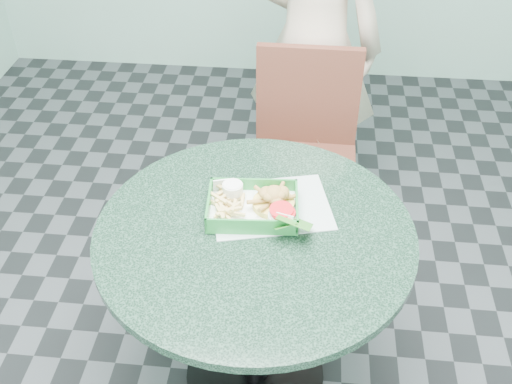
# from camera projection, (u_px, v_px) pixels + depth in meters

# --- Properties ---
(floor) EXTENTS (4.00, 5.00, 0.02)m
(floor) POSITION_uv_depth(u_px,v_px,m) (255.00, 375.00, 2.32)
(floor) COLOR #303335
(floor) RESTS_ON ground
(cafe_table) EXTENTS (0.99, 0.99, 0.75)m
(cafe_table) POSITION_uv_depth(u_px,v_px,m) (255.00, 272.00, 1.95)
(cafe_table) COLOR black
(cafe_table) RESTS_ON floor
(dining_chair) EXTENTS (0.45, 0.45, 0.93)m
(dining_chair) POSITION_uv_depth(u_px,v_px,m) (305.00, 142.00, 2.61)
(dining_chair) COLOR #322212
(dining_chair) RESTS_ON floor
(diner_person) EXTENTS (0.78, 0.60, 1.90)m
(diner_person) POSITION_uv_depth(u_px,v_px,m) (314.00, 23.00, 2.58)
(diner_person) COLOR beige
(diner_person) RESTS_ON floor
(placemat) EXTENTS (0.43, 0.36, 0.00)m
(placemat) POSITION_uv_depth(u_px,v_px,m) (271.00, 211.00, 1.93)
(placemat) COLOR #B0C2C0
(placemat) RESTS_ON cafe_table
(food_basket) EXTENTS (0.28, 0.21, 0.06)m
(food_basket) POSITION_uv_depth(u_px,v_px,m) (253.00, 214.00, 1.89)
(food_basket) COLOR #218335
(food_basket) RESTS_ON placemat
(crab_sandwich) EXTENTS (0.13, 0.13, 0.08)m
(crab_sandwich) POSITION_uv_depth(u_px,v_px,m) (274.00, 203.00, 1.88)
(crab_sandwich) COLOR gold
(crab_sandwich) RESTS_ON food_basket
(fries_pile) EXTENTS (0.13, 0.14, 0.05)m
(fries_pile) POSITION_uv_depth(u_px,v_px,m) (231.00, 205.00, 1.89)
(fries_pile) COLOR #E4C471
(fries_pile) RESTS_ON food_basket
(sauce_ramekin) EXTENTS (0.07, 0.07, 0.04)m
(sauce_ramekin) POSITION_uv_depth(u_px,v_px,m) (234.00, 192.00, 1.92)
(sauce_ramekin) COLOR silver
(sauce_ramekin) RESTS_ON food_basket
(garnish_cup) EXTENTS (0.13, 0.13, 0.05)m
(garnish_cup) POSITION_uv_depth(u_px,v_px,m) (283.00, 224.00, 1.82)
(garnish_cup) COLOR white
(garnish_cup) RESTS_ON food_basket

